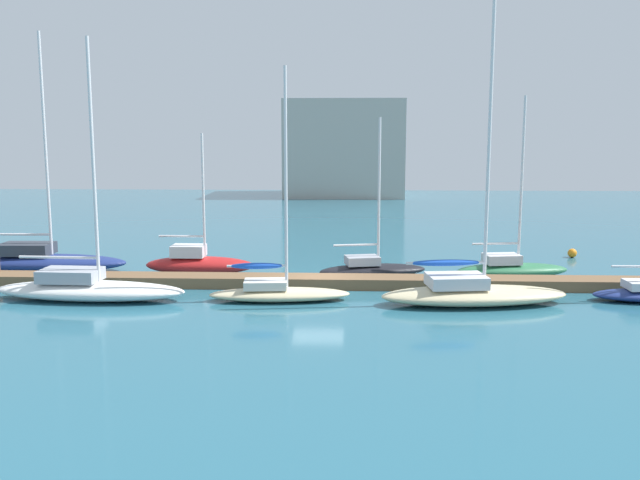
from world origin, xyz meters
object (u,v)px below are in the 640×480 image
Objects in this scene: sailboat_0 at (42,260)px; mooring_buoy_orange at (572,253)px; sailboat_4 at (372,268)px; sailboat_3 at (277,290)px; sailboat_2 at (198,263)px; mooring_buoy_yellow at (10,256)px; sailboat_1 at (88,287)px; sailboat_5 at (472,291)px; harbor_building_distant at (344,148)px; sailboat_6 at (511,267)px.

sailboat_0 is 23.26× the size of mooring_buoy_orange.
mooring_buoy_orange is at bearing 14.63° from sailboat_4.
sailboat_4 is (4.35, 5.35, -0.03)m from sailboat_3.
sailboat_3 reaches higher than mooring_buoy_orange.
sailboat_2 reaches higher than mooring_buoy_yellow.
sailboat_5 is (16.99, -0.10, 0.01)m from sailboat_1.
sailboat_4 is 15.11× the size of mooring_buoy_orange.
mooring_buoy_orange is (12.28, 6.28, -0.21)m from sailboat_4.
sailboat_1 is 21.09× the size of mooring_buoy_orange.
mooring_buoy_yellow is (-8.11, 9.06, -0.22)m from sailboat_1.
sailboat_4 is at bearing -4.21° from sailboat_0.
sailboat_4 is at bearing -87.86° from harbor_building_distant.
sailboat_0 is 24.98m from sailboat_6.
sailboat_6 is at bearing -129.70° from mooring_buoy_orange.
sailboat_5 is 24.02× the size of mooring_buoy_orange.
sailboat_2 is 16.36m from sailboat_6.
sailboat_5 is (8.52, -0.31, 0.09)m from sailboat_3.
sailboat_0 is 17.78m from sailboat_4.
sailboat_5 reaches higher than harbor_building_distant.
mooring_buoy_orange is 0.04× the size of harbor_building_distant.
sailboat_0 is 22.85m from sailboat_5.
sailboat_5 reaches higher than sailboat_0.
sailboat_3 is 12.80m from sailboat_6.
mooring_buoy_yellow reaches higher than mooring_buoy_orange.
sailboat_2 is 50.38m from harbor_building_distant.
sailboat_6 is at bearing -1.03° from sailboat_2.
harbor_building_distant is (7.29, 49.59, 5.15)m from sailboat_2.
sailboat_3 is (13.41, -6.10, -0.13)m from sailboat_0.
harbor_building_distant is at bearing 79.68° from sailboat_4.
sailboat_1 reaches higher than sailboat_3.
sailboat_3 reaches higher than sailboat_2.
sailboat_5 reaches higher than sailboat_2.
sailboat_0 is 0.89× the size of harbor_building_distant.
sailboat_3 is (8.47, 0.21, -0.07)m from sailboat_1.
sailboat_4 is 50.30m from harbor_building_distant.
sailboat_6 reaches higher than sailboat_2.
sailboat_3 is at bearing -92.57° from harbor_building_distant.
sailboat_5 reaches higher than mooring_buoy_orange.
sailboat_1 reaches higher than sailboat_2.
sailboat_2 is 0.72× the size of sailboat_3.
sailboat_6 is at bearing -3.13° from sailboat_0.
sailboat_3 is 8.52m from sailboat_5.
sailboat_2 is 0.80× the size of sailboat_6.
sailboat_4 is at bearing 25.70° from sailboat_1.
sailboat_2 is at bearing 60.63° from sailboat_1.
sailboat_1 is 1.12× the size of sailboat_3.
sailboat_6 is at bearing -6.77° from mooring_buoy_yellow.
sailboat_4 is at bearing 119.53° from sailboat_5.
sailboat_4 is 0.88× the size of sailboat_6.
sailboat_4 is at bearing 46.12° from sailboat_3.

